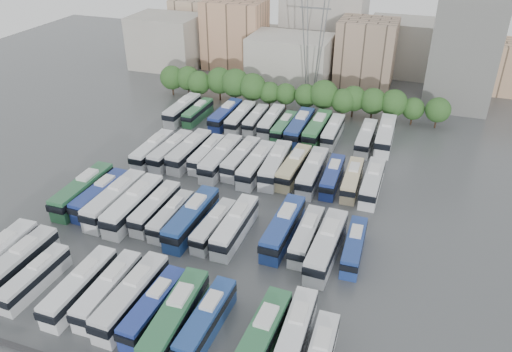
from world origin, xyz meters
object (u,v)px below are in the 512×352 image
(bus_r2_s8, at_px, (276,164))
(bus_r3_s8, at_px, (300,127))
(bus_r3_s7, at_px, (284,127))
(bus_r3_s12, at_px, (366,138))
(bus_r1_s0, at_px, (83,190))
(bus_r3_s6, at_px, (271,121))
(bus_r0_s2, at_px, (35,278))
(bus_r1_s4, at_px, (156,207))
(bus_r1_s12, at_px, (326,245))
(bus_r2_s13, at_px, (372,182))
(bus_r2_s1, at_px, (153,150))
(bus_r3_s10, at_px, (333,131))
(bus_r1_s7, at_px, (214,225))
(bus_r3_s0, at_px, (182,109))
(bus_r1_s11, at_px, (307,235))
(bus_r2_s7, at_px, (256,164))
(electricity_pylon, at_px, (315,19))
(bus_r3_s3, at_px, (226,115))
(bus_r3_s13, at_px, (385,135))
(bus_r2_s4, at_px, (207,154))
(bus_r0_s7, at_px, (154,307))
(bus_r1_s8, at_px, (235,226))
(bus_r2_s9, at_px, (294,167))
(bus_r2_s3, at_px, (190,151))
(bus_r0_s12, at_px, (295,334))
(bus_r0_s11, at_px, (261,339))
(bus_r0_s6, at_px, (132,296))
(bus_r0_s9, at_px, (206,320))
(bus_r1_s10, at_px, (283,227))
(bus_r3_s4, at_px, (240,118))
(bus_r2_s11, at_px, (332,176))
(bus_r3_s5, at_px, (256,119))
(bus_r1_s6, at_px, (192,218))
(bus_r3_s1, at_px, (198,112))
(apartment_tower, at_px, (464,49))
(bus_r1_s3, at_px, (134,205))
(bus_r3_s9, at_px, (317,129))
(bus_r1_s1, at_px, (101,195))
(bus_r1_s5, at_px, (171,215))
(bus_r0_s4, at_px, (80,286))
(bus_r2_s12, at_px, (352,179))
(bus_r0_s8, at_px, (176,317))

(bus_r2_s8, bearing_deg, bus_r3_s8, 87.72)
(bus_r3_s7, xyz_separation_m, bus_r3_s12, (16.43, 0.06, 0.15))
(bus_r1_s0, distance_m, bus_r3_s6, 41.30)
(bus_r0_s2, xyz_separation_m, bus_r1_s4, (6.49, 18.71, 0.14))
(bus_r1_s12, relative_size, bus_r2_s13, 1.09)
(bus_r2_s1, bearing_deg, bus_r3_s10, 32.98)
(bus_r1_s7, distance_m, bus_r3_s0, 43.84)
(bus_r1_s7, distance_m, bus_r1_s11, 13.28)
(bus_r0_s2, distance_m, bus_r2_s7, 39.83)
(electricity_pylon, relative_size, bus_r3_s8, 2.49)
(bus_r3_s3, height_order, bus_r3_s13, bus_r3_s13)
(bus_r2_s1, xyz_separation_m, bus_r2_s4, (10.00, 1.99, -0.11))
(bus_r0_s7, xyz_separation_m, bus_r1_s8, (3.14, 17.69, 0.15))
(bus_r2_s9, xyz_separation_m, bus_r3_s6, (-9.67, 17.61, -0.06))
(bus_r3_s10, bearing_deg, electricity_pylon, 115.86)
(bus_r2_s9, bearing_deg, bus_r1_s8, -96.62)
(bus_r2_s3, height_order, bus_r2_s9, bus_r2_s3)
(bus_r0_s12, bearing_deg, bus_r0_s11, -148.01)
(bus_r0_s6, height_order, bus_r1_s0, bus_r1_s0)
(bus_r0_s9, bearing_deg, bus_r3_s13, 78.17)
(bus_r1_s10, xyz_separation_m, bus_r1_s11, (3.52, -0.40, -0.25))
(bus_r0_s11, height_order, bus_r3_s4, bus_r0_s11)
(bus_r1_s12, distance_m, bus_r3_s0, 54.12)
(bus_r2_s13, bearing_deg, bus_r2_s11, 178.93)
(bus_r3_s5, bearing_deg, electricity_pylon, 69.11)
(bus_r1_s6, height_order, bus_r3_s1, bus_r1_s6)
(bus_r1_s8, xyz_separation_m, bus_r2_s1, (-23.06, 17.42, -0.05))
(bus_r2_s7, height_order, bus_r2_s9, bus_r2_s7)
(bus_r0_s2, bearing_deg, bus_r3_s13, 58.44)
(apartment_tower, xyz_separation_m, bus_r3_s8, (-29.15, -28.76, -10.91))
(bus_r1_s3, bearing_deg, bus_r0_s11, -34.42)
(bus_r2_s3, xyz_separation_m, bus_r3_s3, (-0.18, 17.81, -0.08))
(bus_r2_s11, distance_m, bus_r3_s9, 18.39)
(bus_r3_s7, distance_m, bus_r3_s10, 9.82)
(bus_r3_s12, bearing_deg, bus_r0_s2, -120.97)
(bus_r1_s11, relative_size, bus_r3_s0, 0.89)
(apartment_tower, height_order, bus_r2_s7, apartment_tower)
(bus_r0_s6, relative_size, bus_r2_s9, 1.03)
(bus_r1_s1, bearing_deg, bus_r1_s5, -3.56)
(bus_r3_s3, xyz_separation_m, bus_r3_s8, (16.54, -1.22, 0.16))
(bus_r1_s12, xyz_separation_m, bus_r3_s9, (-9.74, 36.34, -0.02))
(bus_r0_s4, relative_size, bus_r3_s5, 1.12)
(bus_r1_s8, height_order, bus_r2_s12, bus_r1_s8)
(bus_r0_s8, distance_m, bus_r3_s1, 60.13)
(bus_r2_s9, bearing_deg, bus_r0_s9, -86.89)
(bus_r2_s8, bearing_deg, bus_r3_s0, 144.47)
(bus_r1_s6, distance_m, bus_r2_s1, 24.18)
(bus_r0_s8, distance_m, bus_r1_s4, 23.35)
(bus_r0_s9, bearing_deg, bus_r0_s8, -162.40)
(bus_r0_s6, xyz_separation_m, bus_r3_s4, (-6.79, 53.87, -0.10))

